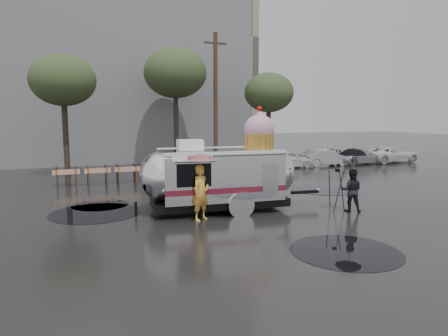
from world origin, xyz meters
name	(u,v)px	position (x,y,z in m)	size (l,w,h in m)	color
ground	(288,220)	(0.00, 0.00, 0.00)	(120.00, 120.00, 0.00)	black
puddles	(224,210)	(-1.51, 2.21, 0.00)	(13.79, 10.75, 0.01)	black
grey_building	(102,80)	(-4.00, 24.00, 6.50)	(22.00, 12.00, 13.00)	slate
utility_pole	(216,99)	(2.50, 14.00, 4.62)	(1.60, 0.28, 9.00)	#473323
tree_left	(63,81)	(-7.00, 13.00, 5.48)	(3.64, 3.64, 6.95)	#382D26
tree_mid	(175,73)	(0.00, 15.00, 6.34)	(4.20, 4.20, 8.03)	#382D26
tree_right	(269,93)	(6.00, 13.00, 5.06)	(3.36, 3.36, 6.42)	#382D26
barricade_row	(97,174)	(-5.55, 9.96, 0.52)	(4.30, 0.80, 1.00)	#473323
parked_cars	(346,155)	(11.78, 12.00, 0.72)	(13.20, 1.90, 1.50)	silver
airstream_trailer	(221,173)	(-1.57, 2.25, 1.40)	(7.38, 2.99, 3.98)	silver
person_left	(201,193)	(-2.75, 1.10, 0.95)	(0.68, 0.46, 1.90)	gold
umbrella_pink	(201,164)	(-2.75, 1.10, 1.92)	(1.10, 1.10, 2.30)	#D7878C
person_right	(351,190)	(2.83, 0.27, 0.79)	(0.76, 0.42, 1.58)	black
umbrella_black	(353,159)	(2.83, 0.27, 1.97)	(1.24, 1.24, 2.39)	black
tripod	(337,185)	(2.43, 0.62, 0.95)	(0.61, 0.65, 1.58)	black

